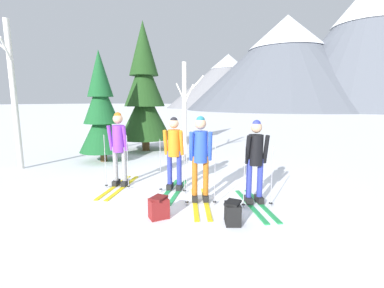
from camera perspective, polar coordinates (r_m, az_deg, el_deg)
ground_plane at (r=5.87m, az=-3.07°, el=-10.70°), size 400.00×400.00×0.00m
skier_in_purple at (r=6.39m, az=-15.45°, el=-0.50°), size 0.84×1.79×1.75m
skier_in_orange at (r=5.92m, az=-3.81°, el=-1.25°), size 0.76×1.67×1.66m
skier_in_blue at (r=5.19m, az=1.82°, el=-2.56°), size 1.07×1.62×1.71m
skier_in_black at (r=5.24m, az=13.47°, el=-3.22°), size 1.19×1.56×1.65m
pine_tree_near at (r=9.22m, az=-18.89°, el=6.56°), size 1.50×1.50×3.62m
pine_tree_mid at (r=10.93m, az=-10.18°, el=10.71°), size 2.10×2.10×5.07m
birch_tree_tall at (r=8.97m, az=-1.56°, el=7.23°), size 1.00×0.60×3.27m
birch_tree_slender at (r=9.29m, az=-34.01°, el=9.09°), size 1.25×0.84×4.25m
backpack_on_snow_front at (r=4.72m, az=-7.16°, el=-13.39°), size 0.39×0.40×0.38m
backpack_on_snow_beside at (r=4.54m, az=8.71°, el=-14.38°), size 0.36×0.39×0.38m
mountain_ridge_distant at (r=73.41m, az=26.41°, el=15.65°), size 102.13×55.18×27.61m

